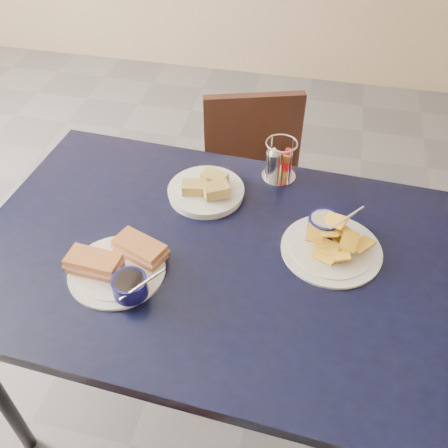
% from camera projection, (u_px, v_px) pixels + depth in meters
% --- Properties ---
extents(ground, '(6.00, 6.00, 0.00)m').
position_uv_depth(ground, '(158.00, 367.00, 1.96)').
color(ground, '#58585D').
rests_on(ground, ground).
extents(dining_table, '(1.38, 0.96, 0.75)m').
position_uv_depth(dining_table, '(211.00, 264.00, 1.43)').
color(dining_table, black).
rests_on(dining_table, ground).
extents(chair_far, '(0.48, 0.48, 0.82)m').
position_uv_depth(chair_far, '(260.00, 184.00, 2.04)').
color(chair_far, black).
rests_on(chair_far, ground).
extents(sandwich_plate, '(0.29, 0.26, 0.12)m').
position_uv_depth(sandwich_plate, '(120.00, 266.00, 1.31)').
color(sandwich_plate, white).
rests_on(sandwich_plate, dining_table).
extents(plantain_plate, '(0.28, 0.28, 0.12)m').
position_uv_depth(plantain_plate, '(329.00, 240.00, 1.39)').
color(plantain_plate, white).
rests_on(plantain_plate, dining_table).
extents(bread_basket, '(0.23, 0.23, 0.07)m').
position_uv_depth(bread_basket, '(207.00, 190.00, 1.54)').
color(bread_basket, white).
rests_on(bread_basket, dining_table).
extents(condiment_caddy, '(0.11, 0.11, 0.14)m').
position_uv_depth(condiment_caddy, '(278.00, 162.00, 1.59)').
color(condiment_caddy, silver).
rests_on(condiment_caddy, dining_table).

